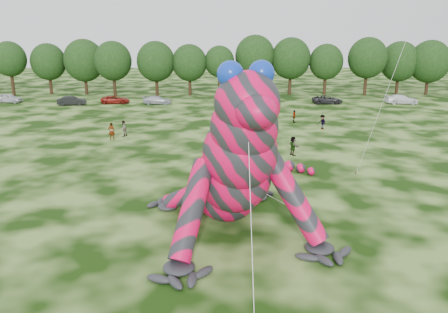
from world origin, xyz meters
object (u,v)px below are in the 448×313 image
tree_9 (220,71)px  car_4 (228,98)px  tree_7 (156,69)px  tree_11 (291,66)px  tree_15 (429,68)px  car_5 (266,99)px  spectator_5 (293,146)px  spectator_1 (123,128)px  tree_4 (49,69)px  spectator_3 (294,116)px  tree_14 (399,68)px  tree_6 (113,69)px  car_3 (157,100)px  tree_3 (11,69)px  spectator_2 (322,122)px  tree_13 (367,66)px  car_6 (327,100)px  car_0 (8,98)px  tree_5 (85,67)px  tree_10 (255,65)px  inflatable_gecko (220,138)px  car_2 (115,100)px  tree_12 (326,69)px  spectator_0 (112,131)px  car_7 (401,99)px  tree_8 (190,70)px  car_1 (72,101)px

tree_9 → car_4: (1.32, -8.01, -3.68)m
tree_7 → tree_11: tree_11 is taller
tree_15 → tree_9: bearing=-179.3°
car_5 → spectator_5: 30.64m
spectator_1 → tree_4: bearing=-122.2°
spectator_1 → spectator_3: bearing=136.9°
tree_14 → car_5: bearing=-156.9°
tree_6 → car_4: 21.64m
tree_11 → car_4: 15.08m
tree_14 → spectator_3: 35.12m
spectator_1 → spectator_5: 18.84m
tree_7 → car_3: size_ratio=2.16×
tree_3 → tree_4: bearing=15.1°
car_4 → spectator_2: size_ratio=2.28×
tree_13 → tree_9: bearing=179.5°
car_6 → car_0: bearing=88.0°
tree_4 → tree_5: size_ratio=0.92×
tree_7 → car_0: tree_7 is taller
car_6 → car_5: bearing=84.8°
tree_5 → car_6: 42.94m
tree_6 → tree_10: size_ratio=0.90×
tree_7 → tree_11: size_ratio=0.94×
inflatable_gecko → car_2: size_ratio=4.34×
tree_12 → spectator_1: 43.94m
spectator_1 → spectator_0: size_ratio=0.93×
tree_9 → car_6: (17.07, -10.04, -3.68)m
inflatable_gecko → spectator_2: 27.52m
tree_4 → car_7: 60.66m
tree_7 → spectator_0: 33.62m
tree_8 → car_3: bearing=-114.4°
car_3 → car_0: bearing=85.6°
tree_15 → tree_10: bearing=178.5°
car_4 → spectator_1: 26.84m
tree_4 → car_5: (38.18, -10.60, -3.90)m
tree_12 → tree_13: 7.17m
tree_12 → car_1: 43.52m
tree_15 → spectator_1: size_ratio=5.56×
tree_13 → spectator_1: 48.61m
tree_12 → tree_14: (13.45, 0.98, 0.21)m
tree_13 → spectator_2: bearing=-116.1°
tree_11 → car_1: bearing=-161.3°
spectator_0 → tree_5: bearing=-76.9°
car_4 → spectator_1: size_ratio=2.25×
tree_12 → car_0: 53.67m
tree_6 → tree_7: 7.48m
car_2 → car_7: size_ratio=0.90×
tree_7 → inflatable_gecko: bearing=-77.8°
tree_14 → car_1: (-55.23, -12.57, -4.00)m
tree_5 → car_5: (31.66, -10.32, -4.27)m
car_0 → car_4: size_ratio=1.11×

